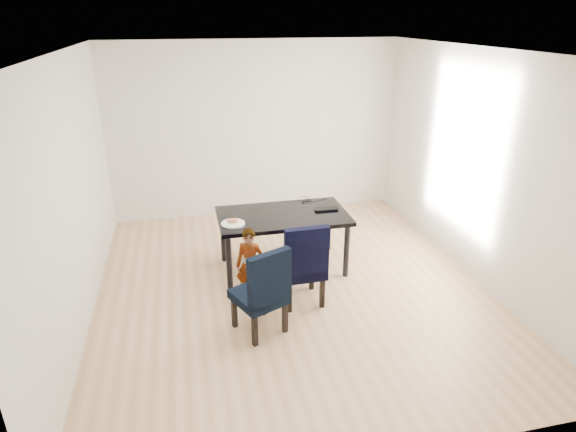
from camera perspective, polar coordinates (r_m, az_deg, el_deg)
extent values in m
cube|color=tan|center=(5.84, 0.43, -8.51)|extent=(4.50, 5.00, 0.01)
cube|color=white|center=(4.99, 0.53, 19.09)|extent=(4.50, 5.00, 0.01)
cube|color=silver|center=(7.63, -3.85, 10.08)|extent=(4.50, 0.01, 2.70)
cube|color=white|center=(3.10, 11.19, -10.51)|extent=(4.50, 0.01, 2.70)
cube|color=white|center=(5.26, -24.24, 2.10)|extent=(0.01, 5.00, 2.70)
cube|color=white|center=(6.15, 21.49, 5.38)|extent=(0.01, 5.00, 2.70)
cube|color=black|center=(6.08, -0.62, -3.05)|extent=(1.60, 0.90, 0.75)
cube|color=black|center=(4.89, -3.49, -8.62)|extent=(0.62, 0.63, 0.97)
cube|color=black|center=(5.36, 1.58, -5.41)|extent=(0.49, 0.51, 0.99)
imported|color=orange|center=(5.41, -4.54, -5.90)|extent=(0.38, 0.31, 0.88)
cylinder|color=white|center=(5.68, -6.54, -0.89)|extent=(0.33, 0.33, 0.02)
ellipsoid|color=#BE6F43|center=(5.68, -6.61, -0.54)|extent=(0.15, 0.11, 0.06)
imported|color=black|center=(6.11, 4.47, 0.98)|extent=(0.31, 0.21, 0.02)
torus|color=black|center=(6.31, 2.27, 1.68)|extent=(0.18, 0.18, 0.01)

